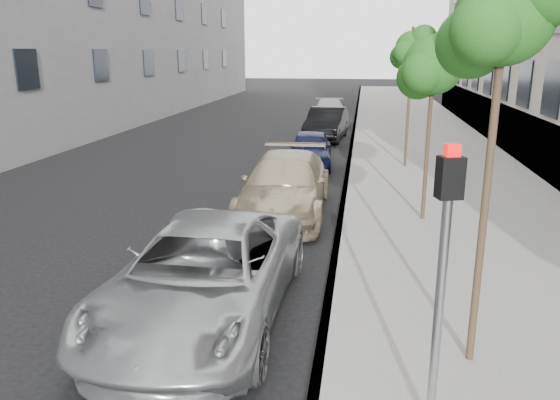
% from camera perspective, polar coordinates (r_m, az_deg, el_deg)
% --- Properties ---
extents(sidewalk, '(6.40, 72.00, 0.14)m').
position_cam_1_polar(sidewalk, '(29.82, 13.80, 7.00)').
color(sidewalk, gray).
rests_on(sidewalk, ground).
extents(curb, '(0.15, 72.00, 0.14)m').
position_cam_1_polar(curb, '(29.71, 7.74, 7.27)').
color(curb, '#9E9B93').
rests_on(curb, ground).
extents(tree_near, '(1.54, 1.34, 5.20)m').
position_cam_1_polar(tree_near, '(7.10, 22.62, 17.20)').
color(tree_near, '#38281C').
rests_on(tree_near, sidewalk).
extents(tree_mid, '(1.72, 1.52, 4.58)m').
position_cam_1_polar(tree_mid, '(13.51, 15.85, 13.42)').
color(tree_mid, '#38281C').
rests_on(tree_mid, sidewalk).
extents(tree_far, '(1.54, 1.34, 4.89)m').
position_cam_1_polar(tree_far, '(19.98, 13.70, 15.15)').
color(tree_far, '#38281C').
rests_on(tree_far, sidewalk).
extents(signal_pole, '(0.28, 0.24, 3.19)m').
position_cam_1_polar(signal_pole, '(5.82, 16.66, -6.10)').
color(signal_pole, '#939699').
rests_on(signal_pole, sidewalk).
extents(minivan, '(2.66, 5.61, 1.55)m').
position_cam_1_polar(minivan, '(8.78, -7.92, -7.71)').
color(minivan, '#A2A6A7').
rests_on(minivan, ground).
extents(suv, '(2.27, 5.37, 1.54)m').
position_cam_1_polar(suv, '(14.33, 0.55, 1.56)').
color(suv, tan).
rests_on(suv, ground).
extents(sedan_blue, '(1.80, 3.95, 1.31)m').
position_cam_1_polar(sedan_blue, '(20.36, 3.18, 5.36)').
color(sedan_blue, black).
rests_on(sedan_blue, ground).
extents(sedan_black, '(1.98, 4.78, 1.54)m').
position_cam_1_polar(sedan_black, '(26.56, 4.88, 7.92)').
color(sedan_black, black).
rests_on(sedan_black, ground).
extents(sedan_rear, '(2.31, 5.04, 1.43)m').
position_cam_1_polar(sedan_rear, '(31.92, 5.16, 9.07)').
color(sedan_rear, '#9B9FA3').
rests_on(sedan_rear, ground).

